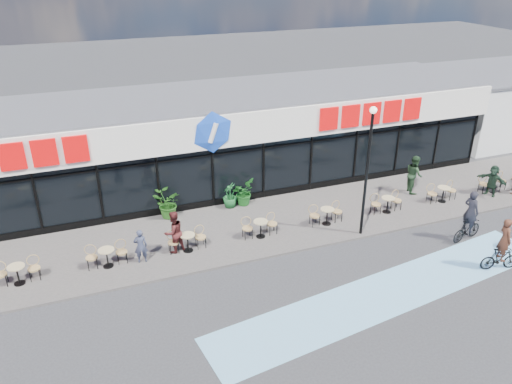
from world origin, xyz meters
TOP-DOWN VIEW (x-y plane):
  - ground at (0.00, 0.00)m, footprint 120.00×120.00m
  - sidewalk at (0.00, 4.50)m, footprint 44.00×5.00m
  - bike_lane at (4.00, -1.50)m, footprint 14.17×4.13m
  - building at (-0.00, 9.93)m, footprint 30.60×6.57m
  - neighbour_building at (20.50, 11.00)m, footprint 9.20×7.20m
  - lamp_post at (5.10, 2.30)m, footprint 0.28×0.28m
  - bistro_set_1 at (-8.28, 3.62)m, footprint 1.54×0.62m
  - bistro_set_2 at (-5.18, 3.62)m, footprint 1.54×0.62m
  - bistro_set_3 at (-2.08, 3.62)m, footprint 1.54×0.62m
  - bistro_set_4 at (1.03, 3.62)m, footprint 1.54×0.62m
  - bistro_set_5 at (4.13, 3.62)m, footprint 1.54×0.62m
  - bistro_set_6 at (7.23, 3.62)m, footprint 1.54×0.62m
  - bistro_set_7 at (10.33, 3.62)m, footprint 1.54×0.62m
  - bistro_set_8 at (13.43, 3.62)m, footprint 1.54×0.62m
  - potted_plant_left at (-2.29, 6.56)m, footprint 1.36×1.23m
  - potted_plant_mid at (0.67, 6.58)m, footprint 0.83×0.83m
  - potted_plant_right at (1.34, 6.64)m, footprint 1.35×1.40m
  - patron_left at (-3.92, 3.40)m, footprint 0.54×0.39m
  - patron_right at (-2.57, 3.68)m, footprint 1.04×0.94m
  - pedestrian_a at (12.99, 3.28)m, footprint 0.95×1.51m
  - pedestrian_b at (9.65, 4.95)m, footprint 0.95×1.09m
  - cyclist_a at (8.66, -1.72)m, footprint 1.56×0.79m
  - cyclist_b at (9.01, 0.42)m, footprint 1.70×0.79m

SIDE VIEW (x-z plane):
  - ground at x=0.00m, z-range 0.00..0.00m
  - bike_lane at x=4.00m, z-range 0.00..0.01m
  - sidewalk at x=0.00m, z-range 0.00..0.10m
  - bistro_set_1 at x=-8.28m, z-range 0.11..1.01m
  - bistro_set_2 at x=-5.18m, z-range 0.11..1.01m
  - bistro_set_3 at x=-2.08m, z-range 0.11..1.01m
  - bistro_set_4 at x=1.03m, z-range 0.11..1.01m
  - bistro_set_5 at x=4.13m, z-range 0.11..1.01m
  - bistro_set_6 at x=7.23m, z-range 0.11..1.01m
  - bistro_set_7 at x=10.33m, z-range 0.11..1.01m
  - bistro_set_8 at x=13.43m, z-range 0.11..1.01m
  - potted_plant_mid at x=0.67m, z-range 0.10..1.28m
  - potted_plant_right at x=1.34m, z-range 0.10..1.30m
  - potted_plant_left at x=-2.29m, z-range 0.10..1.42m
  - patron_left at x=-3.92m, z-range 0.10..1.50m
  - cyclist_a at x=8.66m, z-range -0.26..1.89m
  - cyclist_b at x=9.01m, z-range -0.29..1.97m
  - pedestrian_a at x=12.99m, z-range 0.10..1.65m
  - patron_right at x=-2.57m, z-range 0.10..1.85m
  - pedestrian_b at x=9.65m, z-range 0.10..2.00m
  - neighbour_building at x=20.50m, z-range 0.01..4.12m
  - building at x=0.00m, z-range -0.04..4.71m
  - lamp_post at x=5.10m, z-range 0.59..6.11m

